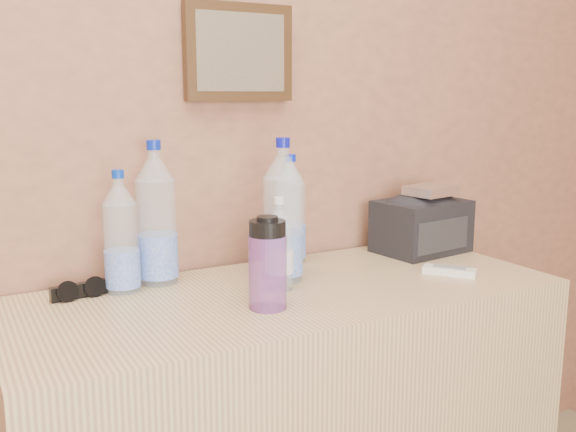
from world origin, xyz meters
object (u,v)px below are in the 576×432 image
Objects in this scene: pet_large_d at (283,218)px; nalgene_bottle at (268,263)px; pet_large_c at (291,215)px; toiletry_bag at (421,223)px; foil_packet at (430,190)px; ac_remote at (450,271)px; pet_large_a at (121,239)px; sunglasses at (79,290)px; pet_large_b at (157,221)px; pet_small at (279,249)px.

nalgene_bottle is (-0.13, -0.18, -0.06)m from pet_large_d.
toiletry_bag is (0.40, -0.09, -0.05)m from pet_large_c.
foil_packet is at bearing -87.14° from toiletry_bag.
toiletry_bag is at bearing 99.67° from foil_packet.
pet_large_a is at bearing -146.35° from ac_remote.
sunglasses is at bearing -144.37° from ac_remote.
pet_large_b is 0.35m from nalgene_bottle.
sunglasses is at bearing 141.81° from nalgene_bottle.
pet_large_b is at bearing 173.07° from foil_packet.
pet_small is at bearing -173.75° from toiletry_bag.
pet_small is at bearing -25.90° from pet_large_a.
pet_large_d is 0.51m from sunglasses.
ac_remote is 0.26m from toiletry_bag.
pet_large_b reaches higher than pet_large_c.
sunglasses is 1.03× the size of foil_packet.
pet_large_d reaches higher than sunglasses.
pet_large_a reaches higher than sunglasses.
pet_small is (0.34, -0.16, -0.03)m from pet_large_a.
pet_large_a reaches higher than nalgene_bottle.
pet_large_c reaches higher than sunglasses.
pet_large_a is at bearing -161.81° from pet_large_b.
pet_large_c is 0.41m from nalgene_bottle.
pet_large_c is 0.84× the size of pet_large_d.
pet_large_b is at bearing -177.13° from pet_large_c.
foil_packet is (0.51, 0.03, 0.03)m from pet_large_d.
toiletry_bag is (0.99, -0.04, 0.07)m from sunglasses.
pet_large_d reaches higher than ac_remote.
pet_large_d is 1.59× the size of pet_small.
pet_large_a is at bearing 165.86° from pet_large_d.
pet_large_c is at bearing -2.93° from sunglasses.
pet_large_c is 2.26× the size of sunglasses.
foil_packet is at bearing -4.14° from pet_large_a.
toiletry_bag is at bearing 13.06° from pet_small.
pet_small is at bearing -140.55° from ac_remote.
ac_remote is (0.40, -0.17, -0.15)m from pet_large_d.
ac_remote is at bearing -23.43° from pet_large_b.
toiletry_bag is at bearing -4.97° from pet_large_b.
pet_large_a is at bearing -173.96° from pet_large_c.
pet_large_a is 0.49m from pet_large_c.
pet_large_b reaches higher than sunglasses.
pet_large_c is 2.23× the size of ac_remote.
pet_large_b is 0.31m from pet_small.
foil_packet reaches higher than sunglasses.
nalgene_bottle is at bearing -47.90° from pet_large_a.
pet_large_a is at bearing 132.10° from nalgene_bottle.
pet_large_a is 0.97× the size of pet_large_c.
pet_small is 1.67× the size of ac_remote.
pet_small is (0.24, -0.20, -0.06)m from pet_large_b.
nalgene_bottle is 1.59× the size of foil_packet.
pet_large_c is 0.41m from toiletry_bag.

